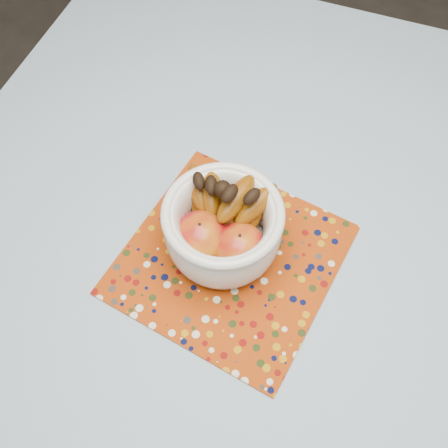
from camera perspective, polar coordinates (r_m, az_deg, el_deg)
name	(u,v)px	position (r m, az deg, el deg)	size (l,w,h in m)	color
table	(274,263)	(1.01, 5.49, -4.24)	(1.20, 1.20, 0.75)	brown
tablecloth	(278,243)	(0.93, 5.91, -2.06)	(1.32, 1.32, 0.01)	#6181A3
placemat	(230,259)	(0.91, 0.66, -3.85)	(0.34, 0.34, 0.00)	#943108
fruit_bowl	(222,222)	(0.86, -0.24, 0.27)	(0.22, 0.20, 0.16)	silver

